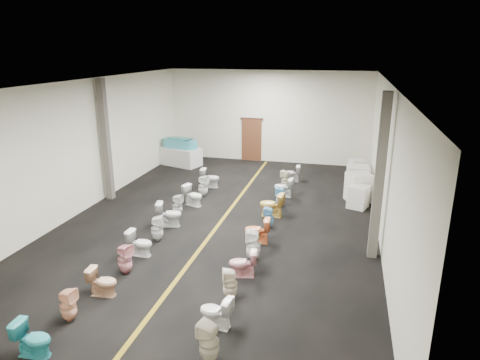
% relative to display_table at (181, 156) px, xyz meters
% --- Properties ---
extents(floor, '(16.00, 16.00, 0.00)m').
position_rel_display_table_xyz_m(floor, '(3.95, -6.20, -0.43)').
color(floor, black).
rests_on(floor, ground).
extents(ceiling, '(16.00, 16.00, 0.00)m').
position_rel_display_table_xyz_m(ceiling, '(3.95, -6.20, 4.07)').
color(ceiling, black).
rests_on(ceiling, ground).
extents(wall_back, '(10.00, 0.00, 10.00)m').
position_rel_display_table_xyz_m(wall_back, '(3.95, 1.80, 1.82)').
color(wall_back, silver).
rests_on(wall_back, ground).
extents(wall_front, '(10.00, 0.00, 10.00)m').
position_rel_display_table_xyz_m(wall_front, '(3.95, -14.20, 1.82)').
color(wall_front, silver).
rests_on(wall_front, ground).
extents(wall_left, '(0.00, 16.00, 16.00)m').
position_rel_display_table_xyz_m(wall_left, '(-1.05, -6.20, 1.82)').
color(wall_left, silver).
rests_on(wall_left, ground).
extents(wall_right, '(0.00, 16.00, 16.00)m').
position_rel_display_table_xyz_m(wall_right, '(8.95, -6.20, 1.82)').
color(wall_right, silver).
rests_on(wall_right, ground).
extents(aisle_stripe, '(0.12, 15.60, 0.01)m').
position_rel_display_table_xyz_m(aisle_stripe, '(3.95, -6.20, -0.43)').
color(aisle_stripe, olive).
rests_on(aisle_stripe, floor).
extents(back_door, '(1.00, 0.10, 2.10)m').
position_rel_display_table_xyz_m(back_door, '(3.15, 1.74, 0.62)').
color(back_door, '#562D19').
rests_on(back_door, floor).
extents(door_frame, '(1.15, 0.08, 0.10)m').
position_rel_display_table_xyz_m(door_frame, '(3.15, 1.75, 1.69)').
color(door_frame, '#331C11').
rests_on(door_frame, back_door).
extents(column_left, '(0.25, 0.25, 4.50)m').
position_rel_display_table_xyz_m(column_left, '(-0.80, -5.20, 1.82)').
color(column_left, '#59544C').
rests_on(column_left, floor).
extents(column_right, '(0.25, 0.25, 4.50)m').
position_rel_display_table_xyz_m(column_right, '(8.70, -7.70, 1.82)').
color(column_right, '#59544C').
rests_on(column_right, floor).
extents(display_table, '(2.16, 1.54, 0.87)m').
position_rel_display_table_xyz_m(display_table, '(0.00, 0.00, 0.00)').
color(display_table, silver).
rests_on(display_table, floor).
extents(bathtub, '(1.83, 0.90, 0.55)m').
position_rel_display_table_xyz_m(bathtub, '(-0.00, 0.00, 0.64)').
color(bathtub, teal).
rests_on(bathtub, display_table).
extents(appliance_crate_a, '(0.81, 0.81, 0.82)m').
position_rel_display_table_xyz_m(appliance_crate_a, '(8.35, -3.93, -0.03)').
color(appliance_crate_a, white).
rests_on(appliance_crate_a, floor).
extents(appliance_crate_b, '(1.04, 1.04, 1.08)m').
position_rel_display_table_xyz_m(appliance_crate_b, '(8.35, -3.22, 0.11)').
color(appliance_crate_b, silver).
rests_on(appliance_crate_b, floor).
extents(appliance_crate_c, '(0.92, 0.92, 0.93)m').
position_rel_display_table_xyz_m(appliance_crate_c, '(8.35, -1.61, 0.03)').
color(appliance_crate_c, silver).
rests_on(appliance_crate_c, floor).
extents(appliance_crate_d, '(0.80, 0.80, 0.89)m').
position_rel_display_table_xyz_m(appliance_crate_d, '(8.35, -0.40, 0.01)').
color(appliance_crate_d, silver).
rests_on(appliance_crate_d, floor).
extents(toilet_left_0, '(0.73, 0.44, 0.72)m').
position_rel_display_table_xyz_m(toilet_left_0, '(2.43, -13.41, -0.07)').
color(toilet_left_0, teal).
rests_on(toilet_left_0, floor).
extents(toilet_left_1, '(0.36, 0.36, 0.75)m').
position_rel_display_table_xyz_m(toilet_left_1, '(2.39, -12.31, -0.06)').
color(toilet_left_1, '#FBB68F').
rests_on(toilet_left_1, floor).
extents(toilet_left_2, '(0.71, 0.44, 0.69)m').
position_rel_display_table_xyz_m(toilet_left_2, '(2.57, -11.26, -0.09)').
color(toilet_left_2, '#E3AF86').
rests_on(toilet_left_2, floor).
extents(toilet_left_3, '(0.46, 0.46, 0.80)m').
position_rel_display_table_xyz_m(toilet_left_3, '(2.57, -10.22, -0.03)').
color(toilet_left_3, pink).
rests_on(toilet_left_3, floor).
extents(toilet_left_4, '(0.72, 0.42, 0.73)m').
position_rel_display_table_xyz_m(toilet_left_4, '(2.47, -9.22, -0.07)').
color(toilet_left_4, white).
rests_on(toilet_left_4, floor).
extents(toilet_left_5, '(0.43, 0.43, 0.78)m').
position_rel_display_table_xyz_m(toilet_left_5, '(2.53, -8.23, -0.04)').
color(toilet_left_5, white).
rests_on(toilet_left_5, floor).
extents(toilet_left_6, '(0.88, 0.62, 0.81)m').
position_rel_display_table_xyz_m(toilet_left_6, '(2.45, -7.13, -0.03)').
color(toilet_left_6, silver).
rests_on(toilet_left_6, floor).
extents(toilet_left_7, '(0.36, 0.35, 0.76)m').
position_rel_display_table_xyz_m(toilet_left_7, '(2.36, -6.23, -0.06)').
color(toilet_left_7, silver).
rests_on(toilet_left_7, floor).
extents(toilet_left_8, '(0.84, 0.63, 0.76)m').
position_rel_display_table_xyz_m(toilet_left_8, '(2.54, -5.16, -0.05)').
color(toilet_left_8, white).
rests_on(toilet_left_8, floor).
extents(toilet_left_9, '(0.45, 0.44, 0.83)m').
position_rel_display_table_xyz_m(toilet_left_9, '(2.56, -4.10, -0.02)').
color(toilet_left_9, white).
rests_on(toilet_left_9, floor).
extents(toilet_left_10, '(0.78, 0.46, 0.78)m').
position_rel_display_table_xyz_m(toilet_left_10, '(2.48, -2.97, -0.04)').
color(toilet_left_10, silver).
rests_on(toilet_left_10, floor).
extents(toilet_right_0, '(0.45, 0.45, 0.82)m').
position_rel_display_table_xyz_m(toilet_right_0, '(5.65, -12.76, -0.02)').
color(toilet_right_0, beige).
rests_on(toilet_right_0, floor).
extents(toilet_right_1, '(0.73, 0.47, 0.71)m').
position_rel_display_table_xyz_m(toilet_right_1, '(5.46, -11.76, -0.08)').
color(toilet_right_1, white).
rests_on(toilet_right_1, floor).
extents(toilet_right_2, '(0.43, 0.43, 0.74)m').
position_rel_display_table_xyz_m(toilet_right_2, '(5.46, -10.67, -0.06)').
color(toilet_right_2, '#F1E2C8').
rests_on(toilet_right_2, floor).
extents(toilet_right_3, '(0.77, 0.54, 0.71)m').
position_rel_display_table_xyz_m(toilet_right_3, '(5.50, -9.64, -0.08)').
color(toilet_right_3, pink).
rests_on(toilet_right_3, floor).
extents(toilet_right_4, '(0.45, 0.44, 0.86)m').
position_rel_display_table_xyz_m(toilet_right_4, '(5.56, -8.69, -0.00)').
color(toilet_right_4, white).
rests_on(toilet_right_4, floor).
extents(toilet_right_5, '(0.79, 0.51, 0.76)m').
position_rel_display_table_xyz_m(toilet_right_5, '(5.45, -7.63, -0.05)').
color(toilet_right_5, '#EF7E45').
rests_on(toilet_right_5, floor).
extents(toilet_right_6, '(0.34, 0.33, 0.68)m').
position_rel_display_table_xyz_m(toilet_right_6, '(5.58, -6.46, -0.09)').
color(toilet_right_6, '#6FB6E1').
rests_on(toilet_right_6, floor).
extents(toilet_right_7, '(0.85, 0.52, 0.84)m').
position_rel_display_table_xyz_m(toilet_right_7, '(5.50, -5.51, -0.02)').
color(toilet_right_7, '#EABF52').
rests_on(toilet_right_7, floor).
extents(toilet_right_8, '(0.35, 0.34, 0.73)m').
position_rel_display_table_xyz_m(toilet_right_8, '(5.64, -4.49, -0.07)').
color(toilet_right_8, '#77C5F3').
rests_on(toilet_right_8, floor).
extents(toilet_right_9, '(0.78, 0.50, 0.75)m').
position_rel_display_table_xyz_m(toilet_right_9, '(5.59, -3.39, -0.06)').
color(toilet_right_9, white).
rests_on(toilet_right_9, floor).
extents(toilet_right_10, '(0.43, 0.42, 0.75)m').
position_rel_display_table_xyz_m(toilet_right_10, '(5.50, -2.37, -0.06)').
color(toilet_right_10, '#EBE6C4').
rests_on(toilet_right_10, floor).
extents(toilet_right_11, '(0.72, 0.45, 0.71)m').
position_rel_display_table_xyz_m(toilet_right_11, '(5.63, -1.33, -0.08)').
color(toilet_right_11, silver).
rests_on(toilet_right_11, floor).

